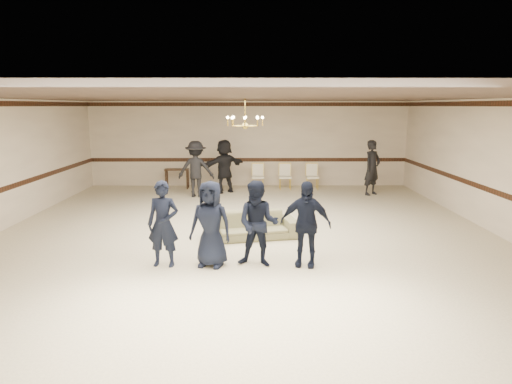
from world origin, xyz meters
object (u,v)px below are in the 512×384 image
Objects in this scene: chandelier at (245,112)px; adult_left at (196,169)px; adult_mid at (224,166)px; adult_right at (372,168)px; console_table at (177,179)px; banquet_chair_mid at (285,177)px; settee at (252,225)px; banquet_chair_left at (258,177)px; banquet_chair_right at (312,177)px; boy_a at (163,224)px; boy_b at (211,224)px; boy_c at (258,224)px; boy_d at (305,224)px.

chandelier reaches higher than adult_left.
chandelier is 0.50× the size of adult_mid.
adult_left and adult_right have the same top height.
banquet_chair_mid is at bearing -6.26° from console_table.
chandelier reaches higher than settee.
settee is 2.22× the size of banquet_chair_left.
chandelier is at bearing 64.59° from adult_mid.
settee is 2.34× the size of console_table.
banquet_chair_right is (2.36, 5.21, -2.41)m from chandelier.
chandelier reaches higher than console_table.
console_table is at bearing 102.28° from settee.
banquet_chair_mid reaches higher than settee.
boy_b is at bearing 5.87° from boy_a.
adult_mid is 2.14× the size of console_table.
adult_mid reaches higher than boy_a.
chandelier reaches higher than boy_c.
adult_mid is (0.68, 7.28, 0.11)m from boy_a.
chandelier is 1.07× the size of console_table.
chandelier is 2.72m from settee.
boy_c is (0.90, 0.00, 0.00)m from boy_b.
boy_a and boy_c have the same top height.
boy_c is 7.91m from banquet_chair_left.
boy_c reaches higher than banquet_chair_right.
banquet_chair_left is (0.97, 7.90, -0.36)m from boy_b.
boy_c is 1.00× the size of boy_d.
boy_d reaches higher than banquet_chair_mid.
banquet_chair_mid is at bearing 160.01° from adult_mid.
banquet_chair_left is (1.87, 7.90, -0.36)m from boy_a.
boy_a and boy_d have the same top height.
adult_right is at bearing 44.50° from chandelier.
boy_a is at bearing -168.55° from boy_c.
boy_c is at bearing -73.48° from console_table.
banquet_chair_mid is at bearing -1.94° from banquet_chair_left.
adult_mid is 1.00× the size of adult_right.
boy_b reaches higher than banquet_chair_right.
adult_left is (-1.12, 6.58, 0.11)m from boy_b.
boy_b is 1.88× the size of console_table.
boy_d is 7.20m from adult_left.
chandelier is 5.05m from adult_mid.
adult_left is 2.14× the size of console_table.
banquet_chair_right is at bearing -159.35° from adult_left.
adult_right is at bearing -19.97° from banquet_chair_mid.
boy_d is at bearing -85.91° from banquet_chair_left.
console_table is at bearing 103.84° from boy_a.
boy_a is 0.88× the size of adult_mid.
boy_d is at bearing 69.83° from adult_mid.
adult_right is at bearing -28.64° from banquet_chair_right.
banquet_chair_left is (1.19, 0.61, -0.48)m from adult_mid.
boy_c is 0.88× the size of adult_right.
banquet_chair_mid is at bearing -154.12° from adult_left.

